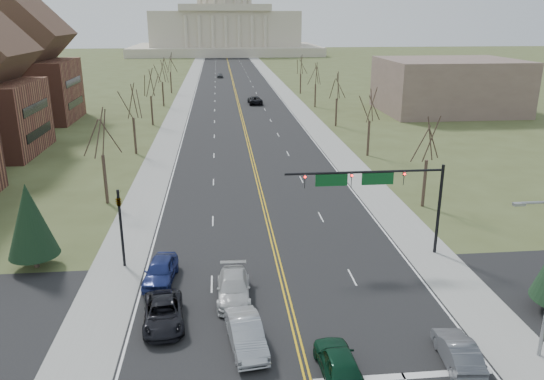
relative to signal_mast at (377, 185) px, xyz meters
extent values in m
plane|color=#444D26|center=(-7.45, -13.50, -5.76)|extent=(600.00, 600.00, 0.00)
cube|color=black|center=(-7.45, 96.50, -5.76)|extent=(20.00, 380.00, 0.01)
cube|color=black|center=(-7.45, -7.50, -5.76)|extent=(120.00, 14.00, 0.01)
cube|color=gray|center=(-19.45, 96.50, -5.75)|extent=(4.00, 380.00, 0.03)
cube|color=gray|center=(4.55, 96.50, -5.75)|extent=(4.00, 380.00, 0.03)
cube|color=gold|center=(-7.45, 96.50, -5.75)|extent=(0.42, 380.00, 0.01)
cube|color=silver|center=(-17.25, 96.50, -5.75)|extent=(0.15, 380.00, 0.01)
cube|color=silver|center=(2.35, 96.50, -5.75)|extent=(0.15, 380.00, 0.01)
cube|color=silver|center=(-2.45, -14.50, -5.75)|extent=(9.50, 0.50, 0.01)
cube|color=beige|center=(-7.45, 236.50, -3.76)|extent=(90.00, 60.00, 4.00)
cube|color=beige|center=(-7.45, 236.50, 6.24)|extent=(70.00, 40.00, 16.00)
cube|color=beige|center=(-7.45, 216.00, 15.74)|extent=(42.00, 3.00, 3.00)
cylinder|color=black|center=(5.05, 0.00, -2.16)|extent=(0.24, 0.24, 7.20)
cylinder|color=black|center=(-0.95, 0.00, 1.04)|extent=(12.00, 0.18, 0.18)
imported|color=black|center=(2.05, 0.00, 0.49)|extent=(0.35, 0.40, 1.10)
sphere|color=#FF0C0C|center=(2.05, -0.15, 0.84)|extent=(0.18, 0.18, 0.18)
imported|color=black|center=(-1.95, 0.00, 0.49)|extent=(0.35, 0.40, 1.10)
sphere|color=#FF0C0C|center=(-1.95, -0.15, 0.84)|extent=(0.18, 0.18, 0.18)
imported|color=black|center=(-5.45, 0.00, 0.49)|extent=(0.35, 0.40, 1.10)
sphere|color=#FF0C0C|center=(-5.45, -0.15, 0.84)|extent=(0.18, 0.18, 0.18)
cube|color=#0C4C1E|center=(0.05, 0.00, 0.49)|extent=(2.40, 0.12, 0.90)
cube|color=#0C4C1E|center=(-3.45, 0.00, 0.49)|extent=(2.40, 0.12, 0.90)
cylinder|color=black|center=(-18.95, 0.00, -2.76)|extent=(0.20, 0.20, 6.00)
imported|color=black|center=(-18.95, 0.00, -0.56)|extent=(0.32, 0.36, 0.99)
cylinder|color=gray|center=(4.35, -13.50, 3.24)|extent=(2.40, 0.14, 0.14)
cube|color=gray|center=(3.05, -13.50, 3.19)|extent=(0.60, 0.25, 0.15)
cylinder|color=#362620|center=(8.05, 10.50, -3.42)|extent=(0.32, 0.32, 4.68)
cylinder|color=#362620|center=(-22.95, 14.50, -3.29)|extent=(0.32, 0.32, 4.95)
cylinder|color=#362620|center=(8.05, 30.50, -3.42)|extent=(0.32, 0.32, 4.68)
cylinder|color=#362620|center=(-22.95, 34.50, -3.29)|extent=(0.32, 0.32, 4.95)
cylinder|color=#362620|center=(8.05, 50.50, -3.42)|extent=(0.32, 0.32, 4.68)
cylinder|color=#362620|center=(-22.95, 54.50, -3.29)|extent=(0.32, 0.32, 4.95)
cylinder|color=#362620|center=(8.05, 70.50, -3.42)|extent=(0.32, 0.32, 4.68)
cylinder|color=#362620|center=(-22.95, 74.50, -3.29)|extent=(0.32, 0.32, 4.95)
cylinder|color=#362620|center=(8.05, 90.50, -3.42)|extent=(0.32, 0.32, 4.68)
cylinder|color=#362620|center=(-22.95, 94.50, -3.29)|extent=(0.32, 0.32, 4.95)
cylinder|color=#362620|center=(-25.45, 0.50, -5.26)|extent=(0.36, 0.36, 1.00)
cone|color=black|center=(-25.45, 0.50, -2.01)|extent=(3.64, 3.64, 5.50)
cube|color=black|center=(-35.90, 36.50, -2.91)|extent=(0.10, 9.80, 1.20)
cube|color=black|center=(-35.90, 36.50, 0.41)|extent=(0.10, 9.80, 1.20)
cube|color=brown|center=(-45.45, 60.50, -0.51)|extent=(17.00, 14.00, 10.50)
cube|color=#473323|center=(-45.45, 60.50, 8.99)|extent=(17.00, 14.28, 17.00)
cube|color=black|center=(-36.90, 60.50, -2.61)|extent=(0.10, 9.80, 1.20)
cube|color=black|center=(-36.90, 60.50, 1.06)|extent=(0.10, 9.80, 1.20)
cube|color=brown|center=(32.55, 62.50, -0.76)|extent=(25.00, 20.00, 10.00)
imported|color=#0B311E|center=(-5.83, -14.11, -4.94)|extent=(2.09, 4.83, 1.62)
imported|color=#52545A|center=(0.73, -13.76, -5.00)|extent=(1.96, 4.65, 1.49)
imported|color=#9C9FA4|center=(-10.44, -11.12, -4.92)|extent=(2.40, 5.20, 1.65)
imported|color=black|center=(-15.29, -8.25, -5.03)|extent=(2.90, 5.39, 1.44)
imported|color=#B3B3B3|center=(-10.97, -5.62, -4.98)|extent=(2.29, 5.38, 1.55)
imported|color=navy|center=(-15.99, -2.75, -4.91)|extent=(2.45, 5.07, 1.67)
imported|color=black|center=(-3.95, 75.66, -4.92)|extent=(2.99, 6.09, 1.67)
imported|color=#494C51|center=(-11.05, 127.17, -5.04)|extent=(1.93, 4.24, 1.41)
camera|label=1|loc=(-11.54, -36.77, 12.02)|focal=35.00mm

